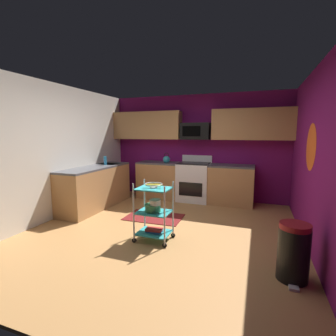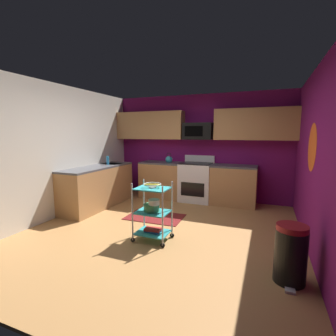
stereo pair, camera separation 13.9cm
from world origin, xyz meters
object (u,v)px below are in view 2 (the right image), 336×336
at_px(oven_range, 196,182).
at_px(kettle, 169,159).
at_px(mixing_bowl_large, 152,208).
at_px(fruit_bowl, 152,185).
at_px(mixing_bowl_small, 154,202).
at_px(dish_soap_bottle, 108,160).
at_px(rolling_cart, 153,212).
at_px(trash_can, 291,254).
at_px(microwave, 198,131).
at_px(book_stack, 153,230).

bearing_deg(oven_range, kettle, -179.69).
relative_size(mixing_bowl_large, kettle, 0.95).
bearing_deg(mixing_bowl_large, fruit_bowl, -0.00).
relative_size(oven_range, mixing_bowl_small, 6.04).
bearing_deg(kettle, dish_soap_bottle, -140.94).
distance_m(rolling_cart, trash_can, 1.94).
bearing_deg(mixing_bowl_small, dish_soap_bottle, 141.47).
relative_size(microwave, book_stack, 2.61).
bearing_deg(trash_can, dish_soap_bottle, 152.94).
height_order(book_stack, dish_soap_bottle, dish_soap_bottle).
bearing_deg(dish_soap_bottle, book_stack, -38.67).
bearing_deg(mixing_bowl_small, mixing_bowl_large, 159.28).
distance_m(fruit_bowl, mixing_bowl_small, 0.26).
xyz_separation_m(fruit_bowl, trash_can, (1.89, -0.42, -0.55)).
relative_size(fruit_bowl, trash_can, 0.41).
height_order(oven_range, fruit_bowl, oven_range).
xyz_separation_m(mixing_bowl_large, kettle, (-0.69, 2.45, 0.48)).
bearing_deg(fruit_bowl, kettle, 106.03).
bearing_deg(book_stack, kettle, 106.03).
height_order(kettle, trash_can, kettle).
bearing_deg(trash_can, mixing_bowl_small, 167.72).
height_order(mixing_bowl_large, trash_can, trash_can).
distance_m(oven_range, kettle, 0.89).
height_order(oven_range, kettle, kettle).
bearing_deg(book_stack, microwave, 89.71).
distance_m(fruit_bowl, kettle, 2.55).
xyz_separation_m(oven_range, dish_soap_bottle, (-1.89, -0.95, 0.54)).
relative_size(microwave, kettle, 2.65).
bearing_deg(mixing_bowl_large, kettle, 105.67).
relative_size(oven_range, kettle, 4.17).
relative_size(mixing_bowl_small, book_stack, 0.68).
bearing_deg(mixing_bowl_small, fruit_bowl, 150.50).
xyz_separation_m(microwave, book_stack, (-0.01, -2.56, -1.54)).
bearing_deg(trash_can, mixing_bowl_large, 167.49).
xyz_separation_m(rolling_cart, fruit_bowl, (-0.00, 0.00, 0.42)).
relative_size(rolling_cart, fruit_bowl, 3.36).
bearing_deg(microwave, dish_soap_bottle, -150.72).
height_order(microwave, book_stack, microwave).
bearing_deg(kettle, trash_can, -47.92).
height_order(fruit_bowl, trash_can, fruit_bowl).
relative_size(rolling_cart, mixing_bowl_large, 3.63).
relative_size(oven_range, microwave, 1.57).
relative_size(oven_range, fruit_bowl, 4.04).
relative_size(mixing_bowl_large, dish_soap_bottle, 1.26).
bearing_deg(rolling_cart, book_stack, 90.00).
bearing_deg(mixing_bowl_large, microwave, 89.34).
distance_m(oven_range, rolling_cart, 2.46).
height_order(microwave, dish_soap_bottle, microwave).
relative_size(rolling_cart, mixing_bowl_small, 5.03).
bearing_deg(mixing_bowl_large, dish_soap_bottle, 141.08).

